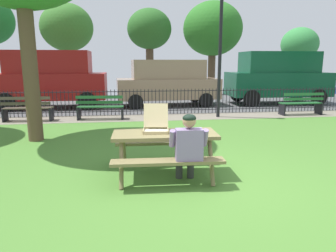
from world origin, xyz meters
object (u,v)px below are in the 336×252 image
object	(u,v)px
adult_at_table	(188,146)
far_tree_midright	(213,29)
picnic_table_foreground	(165,142)
parked_car_right	(278,76)
pizza_box_open	(156,125)
park_bench_left	(28,109)
parked_car_left	(51,78)
far_tree_center	(149,30)
lamp_post_walkway	(220,39)
far_tree_right	(300,45)
park_bench_right	(301,104)
park_bench_center	(100,108)
far_tree_midleft	(67,29)
pizza_slice_on_table	(177,131)
parked_car_center	(168,82)

from	to	relation	value
adult_at_table	far_tree_midright	world-z (taller)	far_tree_midright
picnic_table_foreground	parked_car_right	world-z (taller)	parked_car_right
pizza_box_open	park_bench_left	size ratio (longest dim) A/B	0.36
parked_car_left	far_tree_midright	bearing A→B (deg)	33.28
far_tree_center	lamp_post_walkway	bearing A→B (deg)	-78.64
park_bench_left	far_tree_right	distance (m)	17.59
park_bench_right	far_tree_right	xyz separation A→B (m)	(4.94, 8.99, 2.69)
picnic_table_foreground	parked_car_left	bearing A→B (deg)	113.65
pizza_box_open	far_tree_right	distance (m)	18.36
park_bench_center	far_tree_right	bearing A→B (deg)	35.83
park_bench_right	far_tree_midleft	world-z (taller)	far_tree_midleft
lamp_post_walkway	far_tree_midright	xyz separation A→B (m)	(2.22, 9.05, 1.27)
park_bench_center	far_tree_center	bearing A→B (deg)	74.95
far_tree_midleft	far_tree_center	size ratio (longest dim) A/B	1.04
pizza_box_open	lamp_post_walkway	world-z (taller)	lamp_post_walkway
adult_at_table	far_tree_midright	distance (m)	16.23
park_bench_center	park_bench_left	bearing A→B (deg)	-180.00
park_bench_left	parked_car_right	world-z (taller)	parked_car_right
park_bench_right	far_tree_center	world-z (taller)	far_tree_center
pizza_slice_on_table	park_bench_right	size ratio (longest dim) A/B	0.16
pizza_box_open	adult_at_table	xyz separation A→B (m)	(0.45, -0.69, -0.22)
picnic_table_foreground	parked_car_right	distance (m)	11.09
park_bench_center	parked_car_right	bearing A→B (deg)	21.66
picnic_table_foreground	park_bench_right	bearing A→B (deg)	43.81
pizza_box_open	pizza_slice_on_table	xyz separation A→B (m)	(0.36, -0.06, -0.10)
park_bench_right	far_tree_right	bearing A→B (deg)	61.22
far_tree_midright	parked_car_center	bearing A→B (deg)	-122.29
picnic_table_foreground	far_tree_right	world-z (taller)	far_tree_right
lamp_post_walkway	far_tree_midleft	world-z (taller)	far_tree_midleft
park_bench_left	far_tree_midleft	size ratio (longest dim) A/B	0.30
picnic_table_foreground	pizza_slice_on_table	world-z (taller)	pizza_slice_on_table
far_tree_center	far_tree_right	bearing A→B (deg)	0.00
pizza_box_open	far_tree_center	size ratio (longest dim) A/B	0.11
pizza_slice_on_table	park_bench_center	distance (m)	5.88
adult_at_table	far_tree_midleft	world-z (taller)	far_tree_midleft
parked_car_center	far_tree_right	world-z (taller)	far_tree_right
park_bench_left	parked_car_center	distance (m)	6.18
pizza_box_open	park_bench_left	world-z (taller)	pizza_box_open
park_bench_right	far_tree_midright	size ratio (longest dim) A/B	0.28
park_bench_center	parked_car_center	size ratio (longest dim) A/B	0.35
park_bench_right	far_tree_midleft	xyz separation A→B (m)	(-10.05, 8.99, 3.54)
lamp_post_walkway	far_tree_midright	size ratio (longest dim) A/B	0.80
parked_car_center	parked_car_right	world-z (taller)	parked_car_right
pizza_slice_on_table	far_tree_midright	world-z (taller)	far_tree_midright
parked_car_center	far_tree_right	xyz separation A→B (m)	(9.64, 5.77, 2.01)
far_tree_midleft	far_tree_center	world-z (taller)	far_tree_midleft
lamp_post_walkway	far_tree_midleft	size ratio (longest dim) A/B	0.85
picnic_table_foreground	park_bench_left	bearing A→B (deg)	125.07
parked_car_center	parked_car_left	bearing A→B (deg)	-180.00
adult_at_table	pizza_slice_on_table	bearing A→B (deg)	97.84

